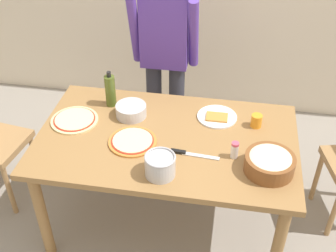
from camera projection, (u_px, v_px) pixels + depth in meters
ground at (167, 219)px, 3.11m from camera, size 8.00×8.00×0.00m
dining_table at (167, 149)px, 2.70m from camera, size 1.60×0.96×0.76m
person_cook at (165, 53)px, 3.15m from camera, size 0.49×0.25×1.62m
pizza_raw_on_board at (75, 120)px, 2.78m from camera, size 0.31×0.31×0.02m
pizza_cooked_on_tray at (133, 141)px, 2.60m from camera, size 0.29×0.29×0.02m
plate_with_slice at (217, 117)px, 2.80m from camera, size 0.26×0.26×0.02m
popcorn_bowl at (270, 162)px, 2.37m from camera, size 0.28×0.28×0.11m
mixing_bowl_steel at (131, 111)px, 2.80m from camera, size 0.20×0.20×0.08m
olive_oil_bottle at (110, 91)px, 2.86m from camera, size 0.07×0.07×0.26m
steel_pot at (160, 165)px, 2.35m from camera, size 0.17×0.17×0.13m
cup_orange at (256, 121)px, 2.71m from camera, size 0.07×0.07×0.08m
salt_shaker at (235, 150)px, 2.47m from camera, size 0.04×0.04×0.11m
chef_knife at (189, 154)px, 2.51m from camera, size 0.29×0.05×0.02m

